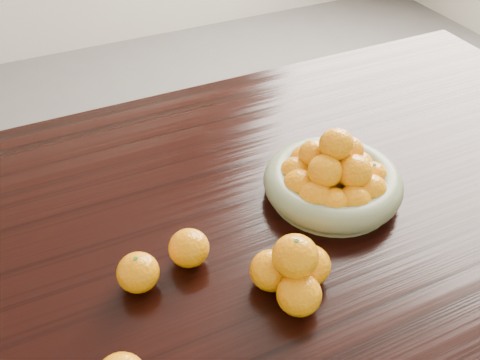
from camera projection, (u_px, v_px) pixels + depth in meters
name	position (u px, v px, depth m)	size (l,w,h in m)	color
dining_table	(239.00, 232.00, 1.19)	(2.00, 1.00, 0.75)	black
fruit_bowl	(333.00, 179.00, 1.12)	(0.29, 0.29, 0.16)	gray
orange_pyramid	(294.00, 271.00, 0.92)	(0.14, 0.14, 0.12)	orange
loose_orange_0	(138.00, 272.00, 0.94)	(0.08, 0.08, 0.07)	orange
loose_orange_2	(189.00, 248.00, 0.98)	(0.08, 0.08, 0.07)	orange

